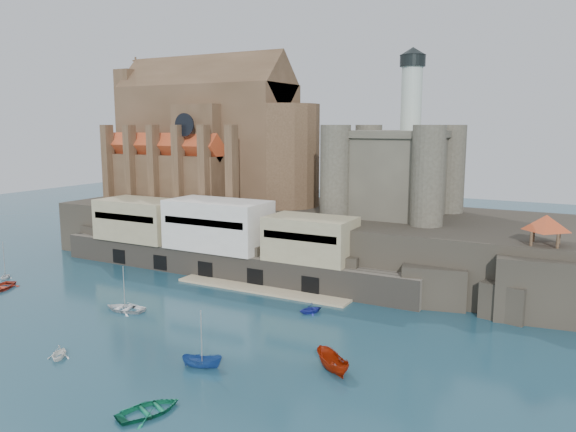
{
  "coord_description": "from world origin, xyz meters",
  "views": [
    {
      "loc": [
        46.8,
        -55.57,
        26.0
      ],
      "look_at": [
        -0.69,
        32.0,
        9.77
      ],
      "focal_mm": 35.0,
      "sensor_mm": 36.0,
      "label": 1
    }
  ],
  "objects_px": {
    "church": "(213,143)",
    "boat_0": "(0,290)",
    "boat_2": "(202,367)",
    "pavilion": "(546,225)",
    "boat_1": "(59,358)",
    "castle_keep": "(395,169)"
  },
  "relations": [
    {
      "from": "castle_keep",
      "to": "boat_0",
      "type": "distance_m",
      "value": 68.96
    },
    {
      "from": "boat_0",
      "to": "castle_keep",
      "type": "bearing_deg",
      "value": 17.3
    },
    {
      "from": "castle_keep",
      "to": "boat_1",
      "type": "distance_m",
      "value": 62.71
    },
    {
      "from": "church",
      "to": "pavilion",
      "type": "relative_size",
      "value": 7.34
    },
    {
      "from": "church",
      "to": "pavilion",
      "type": "height_order",
      "value": "church"
    },
    {
      "from": "church",
      "to": "boat_0",
      "type": "height_order",
      "value": "church"
    },
    {
      "from": "pavilion",
      "to": "boat_2",
      "type": "bearing_deg",
      "value": -130.95
    },
    {
      "from": "castle_keep",
      "to": "boat_2",
      "type": "height_order",
      "value": "castle_keep"
    },
    {
      "from": "boat_2",
      "to": "pavilion",
      "type": "bearing_deg",
      "value": -59.62
    },
    {
      "from": "church",
      "to": "boat_0",
      "type": "bearing_deg",
      "value": -104.03
    },
    {
      "from": "castle_keep",
      "to": "boat_0",
      "type": "bearing_deg",
      "value": -140.15
    },
    {
      "from": "church",
      "to": "pavilion",
      "type": "distance_m",
      "value": 68.65
    },
    {
      "from": "boat_1",
      "to": "boat_2",
      "type": "bearing_deg",
      "value": -10.89
    },
    {
      "from": "boat_1",
      "to": "church",
      "type": "bearing_deg",
      "value": 77.88
    },
    {
      "from": "boat_0",
      "to": "boat_2",
      "type": "height_order",
      "value": "boat_0"
    },
    {
      "from": "pavilion",
      "to": "castle_keep",
      "type": "bearing_deg",
      "value": 149.82
    },
    {
      "from": "castle_keep",
      "to": "pavilion",
      "type": "height_order",
      "value": "castle_keep"
    },
    {
      "from": "boat_1",
      "to": "boat_2",
      "type": "relative_size",
      "value": 0.73
    },
    {
      "from": "boat_0",
      "to": "pavilion",
      "type": "bearing_deg",
      "value": -2.87
    },
    {
      "from": "pavilion",
      "to": "boat_0",
      "type": "bearing_deg",
      "value": -160.32
    },
    {
      "from": "castle_keep",
      "to": "pavilion",
      "type": "xyz_separation_m",
      "value": [
        25.92,
        -15.08,
        -5.59
      ]
    },
    {
      "from": "church",
      "to": "boat_0",
      "type": "xyz_separation_m",
      "value": [
        -10.84,
        -43.38,
        -22.13
      ]
    }
  ]
}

